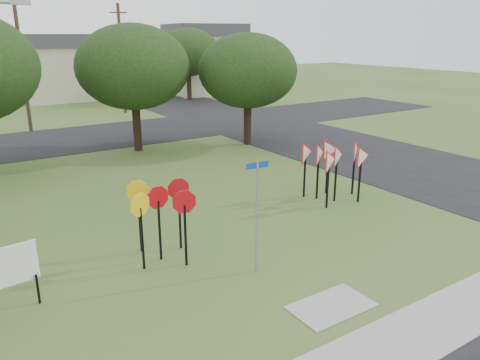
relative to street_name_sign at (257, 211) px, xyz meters
name	(u,v)px	position (x,y,z in m)	size (l,w,h in m)	color
ground	(271,267)	(0.50, -0.03, -1.77)	(140.00, 140.00, 0.00)	#39531F
sidewalk	(392,346)	(0.50, -4.23, -1.76)	(30.00, 1.60, 0.02)	gray
street_right	(333,145)	(12.50, 9.97, -1.76)	(8.00, 50.00, 0.02)	black
street_far	(78,138)	(0.50, 19.97, -1.76)	(60.00, 8.00, 0.02)	black
curb_pad	(331,306)	(0.50, -2.43, -1.76)	(2.00, 1.20, 0.02)	gray
street_name_sign	(257,211)	(0.00, 0.00, 0.00)	(0.64, 0.07, 3.11)	#969A9E
stop_sign_cluster	(160,204)	(-1.83, 2.12, -0.10)	(2.11, 1.82, 2.24)	black
yield_sign_cluster	(334,157)	(5.85, 3.18, -0.07)	(2.87, 1.90, 2.32)	black
info_board	(9,269)	(-5.86, 1.56, -0.69)	(1.31, 0.19, 1.64)	black
far_pole_a	(22,60)	(-1.50, 23.97, 2.83)	(1.40, 0.24, 9.00)	#4A3422
far_pole_b	(122,58)	(6.50, 27.97, 2.57)	(1.40, 0.24, 8.50)	#4A3422
house_mid	(61,66)	(4.50, 39.97, 1.37)	(8.40, 8.40, 6.20)	beige
house_right	(205,59)	(18.50, 35.97, 1.88)	(8.30, 8.30, 7.20)	beige
tree_near_mid	(133,67)	(2.50, 14.97, 2.77)	(6.00, 6.00, 6.80)	black
tree_near_right	(248,71)	(8.50, 12.97, 2.45)	(5.60, 5.60, 6.33)	black
tree_far_right	(188,52)	(14.50, 31.97, 2.77)	(6.00, 6.00, 6.80)	black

